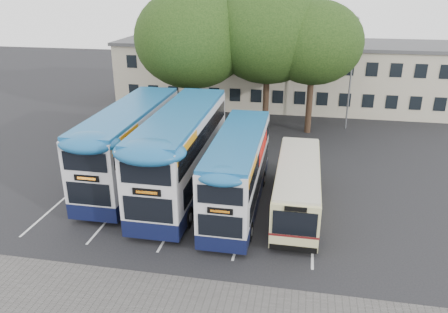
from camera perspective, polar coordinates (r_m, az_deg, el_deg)
ground at (r=20.33m, az=2.06°, el=-12.75°), size 120.00×120.00×0.00m
bay_lines at (r=25.22m, az=-4.68°, el=-5.45°), size 14.12×11.00×0.01m
depot_building at (r=44.42m, az=7.51°, el=10.78°), size 32.40×8.40×6.20m
lamp_post at (r=37.28m, az=16.35°, el=11.02°), size 0.25×1.05×9.06m
tree_left at (r=35.65m, az=-4.17°, el=15.07°), size 9.13×9.13×11.26m
tree_mid at (r=35.62m, az=5.80°, el=15.64°), size 9.09×9.09×11.63m
tree_right at (r=35.19m, az=11.65°, el=14.35°), size 7.54×7.54×10.43m
bus_dd_left at (r=26.90m, az=-12.02°, el=1.91°), size 2.73×11.27×4.70m
bus_dd_mid at (r=24.98m, az=-5.43°, el=0.99°), size 2.84×11.70×4.88m
bus_dd_right at (r=23.34m, az=1.86°, el=-1.53°), size 2.41×9.94×4.14m
bus_single at (r=23.69m, az=9.58°, el=-3.53°), size 2.27×8.92×2.66m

